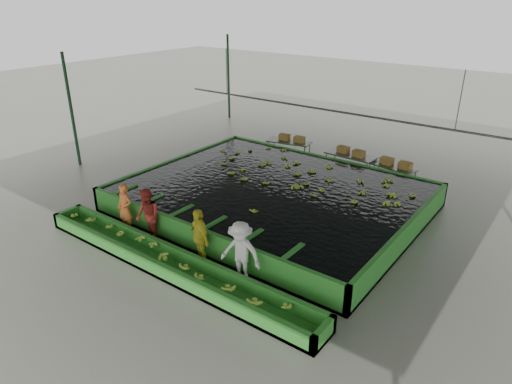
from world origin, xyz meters
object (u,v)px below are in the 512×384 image
Objects in this scene: sorting_trough at (169,263)px; worker_d at (241,253)px; flotation_tank at (272,197)px; box_stack_right at (395,166)px; packing_table_mid at (350,165)px; worker_c at (199,237)px; packing_table_left at (289,150)px; worker_b at (148,216)px; box_stack_mid at (351,154)px; worker_a at (125,209)px; box_stack_left at (292,141)px; packing_table_right at (391,176)px.

sorting_trough is 5.53× the size of worker_d.
box_stack_right is (2.77, 4.65, 0.41)m from flotation_tank.
flotation_tank is at bearing 103.80° from worker_d.
flotation_tank is 4.69m from packing_table_mid.
packing_table_left is (-2.85, 9.10, -0.42)m from worker_c.
worker_b is 10.03m from box_stack_right.
box_stack_right is (2.77, 9.75, 0.61)m from sorting_trough.
packing_table_mid is 2.00m from box_stack_right.
packing_table_mid is at bearing 109.32° from worker_c.
box_stack_mid is 0.96× the size of box_stack_right.
packing_table_left is (-2.40, 4.80, 0.01)m from flotation_tank.
box_stack_mid is (3.65, 8.92, 0.14)m from worker_a.
box_stack_left reaches higher than packing_table_left.
box_stack_left is at bearing 177.11° from packing_table_right.
worker_c reaches higher than box_stack_mid.
packing_table_mid is at bearing -3.18° from packing_table_left.
box_stack_right is at bearing 7.88° from packing_table_right.
worker_b reaches higher than worker_a.
box_stack_left is at bearing 113.28° from worker_b.
worker_b is at bearing -85.83° from packing_table_left.
worker_a is at bearing 169.46° from worker_d.
flotation_tank is at bearing 117.54° from worker_c.
box_stack_left is (-2.75, 9.19, 0.04)m from worker_c.
worker_a is at bearing -122.07° from box_stack_right.
worker_d is at bearing -82.74° from packing_table_mid.
box_stack_mid reaches higher than packing_table_mid.
packing_table_right is (5.50, 8.94, -0.40)m from worker_a.
packing_table_right is 1.53× the size of box_stack_left.
worker_c is (0.44, -4.30, 0.43)m from flotation_tank.
worker_c is at bearing -103.93° from packing_table_right.
worker_c reaches higher than packing_table_left.
box_stack_mid reaches higher than box_stack_left.
box_stack_right is (5.17, -0.15, 0.40)m from packing_table_left.
worker_a is at bearing -112.26° from box_stack_mid.
box_stack_right is (4.51, 8.95, -0.03)m from worker_b.
worker_a is 1.10m from worker_b.
worker_c is 0.93× the size of packing_table_right.
box_stack_left is at bearing 44.02° from packing_table_left.
worker_a is at bearing -158.33° from worker_c.
worker_c is 1.50m from worker_d.
packing_table_mid is (2.55, 8.92, -0.40)m from worker_b.
worker_a reaches higher than flotation_tank.
packing_table_left is at bearing 85.80° from worker_a.
sorting_trough is 4.70× the size of packing_table_mid.
worker_d is 0.85× the size of packing_table_mid.
box_stack_mid is 1.96m from box_stack_right.
worker_c reaches higher than worker_a.
packing_table_right reaches higher than sorting_trough.
box_stack_right is at bearing 0.91° from box_stack_mid.
packing_table_right is at bearing 0.50° from packing_table_mid.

